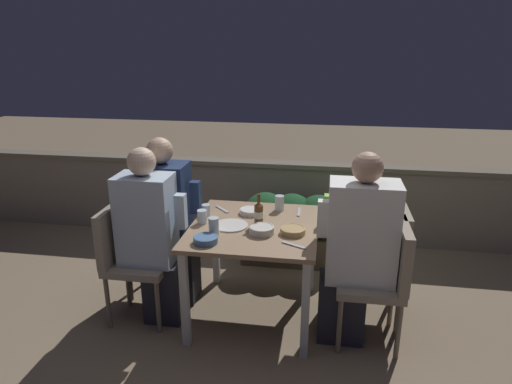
{
  "coord_description": "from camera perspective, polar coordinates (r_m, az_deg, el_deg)",
  "views": [
    {
      "loc": [
        0.47,
        -2.88,
        1.93
      ],
      "look_at": [
        0.0,
        0.07,
        0.93
      ],
      "focal_mm": 32.0,
      "sensor_mm": 36.0,
      "label": 1
    }
  ],
  "objects": [
    {
      "name": "plate_0",
      "position": [
        3.15,
        -3.17,
        -4.19
      ],
      "size": [
        0.24,
        0.24,
        0.01
      ],
      "color": "silver",
      "rests_on": "dining_table"
    },
    {
      "name": "chair_right_near",
      "position": [
        3.09,
        15.79,
        -9.6
      ],
      "size": [
        0.43,
        0.42,
        0.84
      ],
      "color": "gray",
      "rests_on": "ground_plane"
    },
    {
      "name": "fork_1",
      "position": [
        2.87,
        4.79,
        -6.66
      ],
      "size": [
        0.16,
        0.09,
        0.01
      ],
      "color": "silver",
      "rests_on": "dining_table"
    },
    {
      "name": "parapet_wall",
      "position": [
        4.59,
        2.66,
        -0.95
      ],
      "size": [
        9.0,
        0.18,
        0.79
      ],
      "color": "gray",
      "rests_on": "ground_plane"
    },
    {
      "name": "bowl_1",
      "position": [
        3.02,
        0.71,
        -4.7
      ],
      "size": [
        0.16,
        0.16,
        0.05
      ],
      "color": "beige",
      "rests_on": "dining_table"
    },
    {
      "name": "glass_cup_2",
      "position": [
        3.0,
        -5.29,
        -4.29
      ],
      "size": [
        0.07,
        0.07,
        0.12
      ],
      "color": "silver",
      "rests_on": "dining_table"
    },
    {
      "name": "chair_left_far",
      "position": [
        3.59,
        -13.65,
        -5.29
      ],
      "size": [
        0.43,
        0.42,
        0.84
      ],
      "color": "gray",
      "rests_on": "ground_plane"
    },
    {
      "name": "dining_table",
      "position": [
        3.2,
        -0.2,
        -5.71
      ],
      "size": [
        0.87,
        0.94,
        0.71
      ],
      "color": "#937556",
      "rests_on": "ground_plane"
    },
    {
      "name": "person_white_polo",
      "position": [
        3.01,
        12.39,
        -7.16
      ],
      "size": [
        0.5,
        0.26,
        1.3
      ],
      "color": "#282833",
      "rests_on": "ground_plane"
    },
    {
      "name": "glass_cup_1",
      "position": [
        3.34,
        -6.27,
        -2.24
      ],
      "size": [
        0.06,
        0.06,
        0.08
      ],
      "color": "silver",
      "rests_on": "dining_table"
    },
    {
      "name": "planter_hedge",
      "position": [
        4.11,
        4.45,
        -4.05
      ],
      "size": [
        0.87,
        0.47,
        0.63
      ],
      "color": "brown",
      "rests_on": "ground_plane"
    },
    {
      "name": "person_blue_shirt",
      "position": [
        3.25,
        -12.87,
        -5.42
      ],
      "size": [
        0.47,
        0.26,
        1.27
      ],
      "color": "#282833",
      "rests_on": "ground_plane"
    },
    {
      "name": "fork_2",
      "position": [
        3.45,
        -4.25,
        -2.17
      ],
      "size": [
        0.13,
        0.14,
        0.01
      ],
      "color": "silver",
      "rests_on": "dining_table"
    },
    {
      "name": "ground_plane",
      "position": [
        3.5,
        -0.19,
        -14.99
      ],
      "size": [
        16.0,
        16.0,
        0.0
      ],
      "primitive_type": "plane",
      "color": "#847056"
    },
    {
      "name": "beer_bottle",
      "position": [
        3.14,
        0.33,
        -2.66
      ],
      "size": [
        0.06,
        0.06,
        0.23
      ],
      "color": "brown",
      "rests_on": "dining_table"
    },
    {
      "name": "person_green_blouse",
      "position": [
        3.3,
        12.68,
        -5.72
      ],
      "size": [
        0.48,
        0.26,
        1.2
      ],
      "color": "#282833",
      "rests_on": "ground_plane"
    },
    {
      "name": "person_navy_jumper",
      "position": [
        3.48,
        -10.88,
        -3.56
      ],
      "size": [
        0.47,
        0.26,
        1.27
      ],
      "color": "#282833",
      "rests_on": "ground_plane"
    },
    {
      "name": "bowl_3",
      "position": [
        2.91,
        -6.32,
        -5.87
      ],
      "size": [
        0.16,
        0.16,
        0.04
      ],
      "color": "#4C709E",
      "rests_on": "dining_table"
    },
    {
      "name": "bowl_2",
      "position": [
        3.03,
        4.62,
        -4.79
      ],
      "size": [
        0.17,
        0.17,
        0.04
      ],
      "color": "tan",
      "rests_on": "dining_table"
    },
    {
      "name": "glass_cup_3",
      "position": [
        3.42,
        2.96,
        -1.39
      ],
      "size": [
        0.07,
        0.07,
        0.11
      ],
      "color": "silver",
      "rests_on": "dining_table"
    },
    {
      "name": "bowl_0",
      "position": [
        3.36,
        -0.64,
        -2.38
      ],
      "size": [
        0.16,
        0.16,
        0.04
      ],
      "color": "silver",
      "rests_on": "dining_table"
    },
    {
      "name": "glass_cup_0",
      "position": [
        3.2,
        -6.75,
        -3.08
      ],
      "size": [
        0.07,
        0.07,
        0.09
      ],
      "color": "silver",
      "rests_on": "dining_table"
    },
    {
      "name": "chair_right_far",
      "position": [
        3.36,
        15.9,
        -7.26
      ],
      "size": [
        0.43,
        0.42,
        0.84
      ],
      "color": "gray",
      "rests_on": "ground_plane"
    },
    {
      "name": "chair_left_near",
      "position": [
        3.37,
        -15.77,
        -7.13
      ],
      "size": [
        0.43,
        0.42,
        0.84
      ],
      "color": "gray",
      "rests_on": "ground_plane"
    },
    {
      "name": "fork_0",
      "position": [
        3.4,
        5.38,
        -2.5
      ],
      "size": [
        0.02,
        0.17,
        0.01
      ],
      "color": "silver",
      "rests_on": "dining_table"
    }
  ]
}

